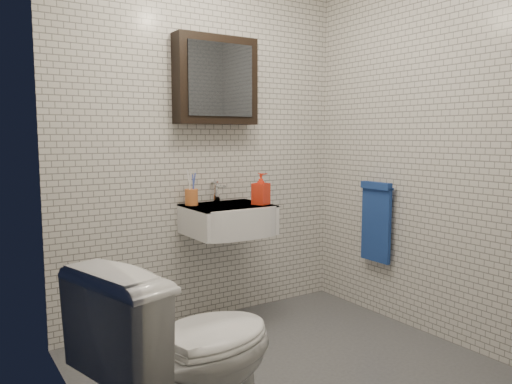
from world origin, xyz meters
TOP-DOWN VIEW (x-y plane):
  - ground at (0.00, 0.00)m, footprint 2.20×2.00m
  - room_shell at (0.00, 0.00)m, footprint 2.22×2.02m
  - washbasin at (0.05, 0.73)m, footprint 0.55×0.50m
  - faucet at (0.05, 0.93)m, footprint 0.06×0.20m
  - mirror_cabinet at (0.05, 0.93)m, footprint 0.60×0.15m
  - towel_rail at (1.04, 0.35)m, footprint 0.09×0.30m
  - toothbrush_cup at (-0.16, 0.90)m, footprint 0.11×0.11m
  - soap_bottle at (0.25, 0.67)m, footprint 0.13×0.13m
  - toilet at (-0.80, -0.38)m, footprint 0.94×0.69m

SIDE VIEW (x-z plane):
  - ground at x=0.00m, z-range 0.00..0.01m
  - toilet at x=-0.80m, z-range 0.00..0.86m
  - towel_rail at x=1.04m, z-range 0.43..1.01m
  - washbasin at x=0.05m, z-range 0.66..0.86m
  - toothbrush_cup at x=-0.16m, z-range 0.79..1.03m
  - faucet at x=0.05m, z-range 0.84..0.99m
  - soap_bottle at x=0.25m, z-range 0.85..1.07m
  - room_shell at x=0.00m, z-range 0.21..2.72m
  - mirror_cabinet at x=0.05m, z-range 1.40..2.00m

